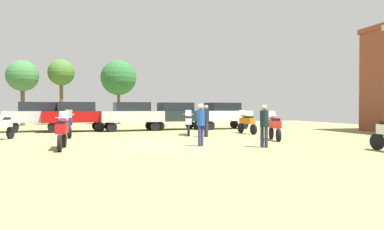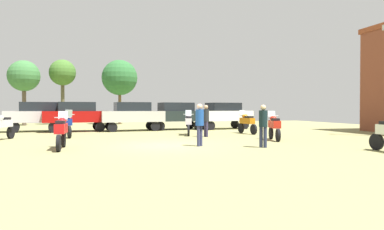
% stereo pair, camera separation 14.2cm
% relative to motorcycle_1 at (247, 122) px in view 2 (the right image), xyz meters
% --- Properties ---
extents(ground_plane, '(44.00, 52.00, 0.02)m').
position_rel_motorcycle_1_xyz_m(ground_plane, '(-6.11, -5.54, -0.73)').
color(ground_plane, olive).
extents(motorcycle_1, '(0.63, 2.14, 1.46)m').
position_rel_motorcycle_1_xyz_m(motorcycle_1, '(0.00, 0.00, 0.00)').
color(motorcycle_1, black).
rests_on(motorcycle_1, ground).
extents(motorcycle_3, '(0.62, 2.18, 1.46)m').
position_rel_motorcycle_1_xyz_m(motorcycle_3, '(-10.24, -5.91, 0.00)').
color(motorcycle_3, black).
rests_on(motorcycle_3, ground).
extents(motorcycle_4, '(0.77, 2.08, 1.50)m').
position_rel_motorcycle_1_xyz_m(motorcycle_4, '(-10.57, -0.13, 0.02)').
color(motorcycle_4, black).
rests_on(motorcycle_4, ground).
extents(motorcycle_5, '(0.76, 2.10, 1.47)m').
position_rel_motorcycle_1_xyz_m(motorcycle_5, '(-13.48, -1.09, 0.01)').
color(motorcycle_5, black).
rests_on(motorcycle_5, ground).
extents(motorcycle_6, '(0.77, 2.18, 1.47)m').
position_rel_motorcycle_1_xyz_m(motorcycle_6, '(-3.78, -0.15, 0.01)').
color(motorcycle_6, black).
rests_on(motorcycle_6, ground).
extents(motorcycle_7, '(0.77, 2.07, 1.44)m').
position_rel_motorcycle_1_xyz_m(motorcycle_7, '(-0.50, -4.48, -0.01)').
color(motorcycle_7, black).
rests_on(motorcycle_7, ground).
extents(car_2, '(4.57, 2.60, 2.00)m').
position_rel_motorcycle_1_xyz_m(car_2, '(-12.91, 5.51, 0.45)').
color(car_2, black).
rests_on(car_2, ground).
extents(car_3, '(4.51, 2.39, 2.00)m').
position_rel_motorcycle_1_xyz_m(car_3, '(-10.39, 4.72, 0.45)').
color(car_3, black).
rests_on(car_3, ground).
extents(car_4, '(4.55, 2.52, 2.00)m').
position_rel_motorcycle_1_xyz_m(car_4, '(0.25, 5.03, 0.45)').
color(car_4, black).
rests_on(car_4, ground).
extents(car_5, '(4.46, 2.24, 2.00)m').
position_rel_motorcycle_1_xyz_m(car_5, '(-6.66, 4.55, 0.45)').
color(car_5, black).
rests_on(car_5, ground).
extents(car_6, '(4.53, 2.45, 2.00)m').
position_rel_motorcycle_1_xyz_m(car_6, '(-3.39, 5.25, 0.45)').
color(car_6, black).
rests_on(car_6, ground).
extents(person_1, '(0.42, 0.42, 1.76)m').
position_rel_motorcycle_1_xyz_m(person_1, '(-3.18, -1.71, 0.31)').
color(person_1, '#2F2A45').
rests_on(person_1, ground).
extents(person_2, '(0.48, 0.48, 1.76)m').
position_rel_motorcycle_1_xyz_m(person_2, '(-4.81, -6.21, 0.31)').
color(person_2, '#2C2F51').
rests_on(person_2, ground).
extents(person_3, '(0.48, 0.48, 1.71)m').
position_rel_motorcycle_1_xyz_m(person_3, '(-2.49, -7.34, 0.28)').
color(person_3, '#232944').
rests_on(person_3, ground).
extents(tree_2, '(2.83, 2.83, 5.98)m').
position_rel_motorcycle_1_xyz_m(tree_2, '(-15.62, 14.76, 3.79)').
color(tree_2, brown).
rests_on(tree_2, ground).
extents(tree_3, '(3.52, 3.52, 6.42)m').
position_rel_motorcycle_1_xyz_m(tree_3, '(-6.97, 15.49, 3.92)').
color(tree_3, brown).
rests_on(tree_3, ground).
extents(tree_4, '(2.53, 2.53, 6.34)m').
position_rel_motorcycle_1_xyz_m(tree_4, '(-12.42, 16.04, 4.27)').
color(tree_4, brown).
rests_on(tree_4, ground).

